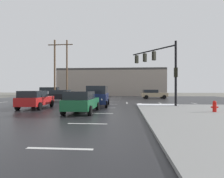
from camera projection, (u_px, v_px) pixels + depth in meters
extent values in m
plane|color=slate|center=(111.00, 103.00, 23.55)|extent=(120.00, 120.00, 0.00)
cube|color=#232326|center=(111.00, 103.00, 23.55)|extent=(44.00, 44.00, 0.02)
cube|color=white|center=(157.00, 105.00, 19.18)|extent=(4.00, 1.60, 0.06)
cube|color=silver|center=(60.00, 149.00, 5.60)|extent=(2.00, 0.15, 0.01)
cube|color=silver|center=(87.00, 124.00, 9.59)|extent=(2.00, 0.15, 0.01)
cube|color=silver|center=(99.00, 113.00, 13.58)|extent=(2.00, 0.15, 0.01)
cube|color=silver|center=(105.00, 108.00, 17.57)|extent=(2.00, 0.15, 0.01)
cube|color=silver|center=(109.00, 104.00, 21.55)|extent=(2.00, 0.15, 0.01)
cube|color=silver|center=(112.00, 102.00, 25.54)|extent=(2.00, 0.15, 0.01)
cube|color=silver|center=(114.00, 100.00, 29.53)|extent=(2.00, 0.15, 0.01)
cube|color=silver|center=(115.00, 99.00, 33.52)|extent=(2.00, 0.15, 0.01)
cube|color=silver|center=(117.00, 98.00, 37.51)|extent=(2.00, 0.15, 0.01)
cube|color=silver|center=(118.00, 97.00, 41.50)|extent=(2.00, 0.15, 0.01)
cube|color=silver|center=(3.00, 102.00, 24.62)|extent=(0.15, 2.00, 0.01)
cube|color=silver|center=(33.00, 102.00, 24.32)|extent=(0.15, 2.00, 0.01)
cube|color=silver|center=(63.00, 103.00, 24.01)|extent=(0.15, 2.00, 0.01)
cube|color=silver|center=(95.00, 103.00, 23.70)|extent=(0.15, 2.00, 0.01)
cube|color=silver|center=(127.00, 103.00, 23.40)|extent=(0.15, 2.00, 0.01)
cube|color=silver|center=(160.00, 103.00, 23.09)|extent=(0.15, 2.00, 0.01)
cube|color=silver|center=(194.00, 103.00, 22.78)|extent=(0.15, 2.00, 0.01)
cube|color=silver|center=(142.00, 106.00, 19.29)|extent=(0.45, 7.00, 0.01)
cylinder|color=black|center=(176.00, 73.00, 18.28)|extent=(0.22, 0.22, 6.23)
cylinder|color=black|center=(152.00, 51.00, 20.95)|extent=(3.98, 5.16, 0.14)
cube|color=black|center=(154.00, 56.00, 20.68)|extent=(0.46, 0.44, 0.95)
sphere|color=#19D833|center=(153.00, 53.00, 20.82)|extent=(0.20, 0.20, 0.20)
cube|color=black|center=(145.00, 58.00, 21.89)|extent=(0.46, 0.44, 0.95)
sphere|color=#19D833|center=(144.00, 55.00, 22.02)|extent=(0.20, 0.20, 0.20)
cube|color=black|center=(137.00, 59.00, 23.09)|extent=(0.46, 0.44, 0.95)
sphere|color=#19D833|center=(136.00, 57.00, 23.23)|extent=(0.20, 0.20, 0.20)
cube|color=black|center=(176.00, 72.00, 18.28)|extent=(0.28, 0.36, 0.90)
cylinder|color=red|center=(215.00, 108.00, 13.51)|extent=(0.26, 0.26, 0.60)
sphere|color=red|center=(215.00, 102.00, 13.51)|extent=(0.25, 0.25, 0.25)
cylinder|color=red|center=(212.00, 107.00, 13.52)|extent=(0.12, 0.11, 0.11)
cylinder|color=red|center=(217.00, 107.00, 13.50)|extent=(0.12, 0.11, 0.11)
cube|color=gray|center=(112.00, 83.00, 49.35)|extent=(26.49, 8.00, 6.27)
cube|color=#3F3D3A|center=(112.00, 70.00, 49.34)|extent=(26.49, 8.00, 0.50)
cube|color=tan|center=(154.00, 95.00, 33.71)|extent=(4.60, 2.07, 0.70)
cube|color=black|center=(150.00, 91.00, 33.72)|extent=(2.57, 1.81, 0.55)
cylinder|color=black|center=(162.00, 97.00, 34.59)|extent=(0.67, 0.26, 0.66)
cylinder|color=black|center=(164.00, 97.00, 32.79)|extent=(0.67, 0.26, 0.66)
cylinder|color=black|center=(145.00, 97.00, 34.64)|extent=(0.67, 0.26, 0.66)
cylinder|color=black|center=(146.00, 97.00, 32.84)|extent=(0.67, 0.26, 0.66)
sphere|color=white|center=(166.00, 95.00, 34.25)|extent=(0.18, 0.18, 0.18)
sphere|color=white|center=(168.00, 95.00, 33.10)|extent=(0.18, 0.18, 0.18)
cube|color=#B21919|center=(36.00, 101.00, 17.09)|extent=(2.10, 4.61, 0.70)
cube|color=black|center=(33.00, 94.00, 16.41)|extent=(1.82, 2.58, 0.55)
cylinder|color=black|center=(33.00, 103.00, 18.63)|extent=(0.26, 0.67, 0.66)
cylinder|color=black|center=(52.00, 103.00, 18.61)|extent=(0.26, 0.67, 0.66)
cylinder|color=black|center=(18.00, 106.00, 15.57)|extent=(0.26, 0.67, 0.66)
cylinder|color=black|center=(40.00, 106.00, 15.55)|extent=(0.26, 0.67, 0.66)
sphere|color=white|center=(39.00, 99.00, 19.30)|extent=(0.18, 0.18, 0.18)
sphere|color=white|center=(51.00, 99.00, 19.28)|extent=(0.18, 0.18, 0.18)
cube|color=#195933|center=(82.00, 103.00, 14.06)|extent=(1.85, 4.52, 0.70)
cube|color=black|center=(80.00, 95.00, 13.39)|extent=(1.68, 2.49, 0.55)
cylinder|color=black|center=(76.00, 106.00, 15.66)|extent=(0.23, 0.66, 0.66)
cylinder|color=black|center=(98.00, 106.00, 15.51)|extent=(0.23, 0.66, 0.66)
cylinder|color=black|center=(63.00, 110.00, 12.62)|extent=(0.23, 0.66, 0.66)
cylinder|color=black|center=(90.00, 111.00, 12.46)|extent=(0.23, 0.66, 0.66)
sphere|color=white|center=(82.00, 101.00, 16.30)|extent=(0.18, 0.18, 0.18)
sphere|color=white|center=(95.00, 101.00, 16.20)|extent=(0.18, 0.18, 0.18)
cube|color=#B7BABF|center=(50.00, 94.00, 37.28)|extent=(4.99, 2.49, 0.95)
cube|color=black|center=(50.00, 89.00, 37.28)|extent=(3.54, 2.17, 0.75)
cylinder|color=black|center=(39.00, 96.00, 36.24)|extent=(0.68, 0.29, 0.66)
cylinder|color=black|center=(43.00, 96.00, 38.19)|extent=(0.68, 0.29, 0.66)
cylinder|color=black|center=(57.00, 96.00, 36.37)|extent=(0.68, 0.29, 0.66)
cylinder|color=black|center=(59.00, 96.00, 38.32)|extent=(0.68, 0.29, 0.66)
sphere|color=white|center=(36.00, 94.00, 36.57)|extent=(0.18, 0.18, 0.18)
sphere|color=white|center=(39.00, 93.00, 37.81)|extent=(0.18, 0.18, 0.18)
cube|color=black|center=(55.00, 97.00, 26.21)|extent=(4.58, 2.02, 0.70)
cube|color=black|center=(60.00, 92.00, 26.12)|extent=(2.55, 1.77, 0.55)
cylinder|color=black|center=(42.00, 99.00, 25.50)|extent=(0.67, 0.25, 0.66)
cylinder|color=black|center=(48.00, 99.00, 27.29)|extent=(0.67, 0.25, 0.66)
cylinder|color=black|center=(64.00, 100.00, 25.12)|extent=(0.67, 0.25, 0.66)
cylinder|color=black|center=(68.00, 99.00, 26.91)|extent=(0.67, 0.25, 0.66)
sphere|color=white|center=(38.00, 97.00, 25.91)|extent=(0.18, 0.18, 0.18)
sphere|color=white|center=(42.00, 96.00, 27.05)|extent=(0.18, 0.18, 0.18)
cube|color=#141E47|center=(98.00, 98.00, 19.17)|extent=(2.15, 4.88, 0.95)
cube|color=black|center=(98.00, 90.00, 19.17)|extent=(1.93, 3.43, 0.75)
cylinder|color=black|center=(106.00, 104.00, 17.50)|extent=(0.25, 0.67, 0.66)
cylinder|color=black|center=(85.00, 104.00, 17.57)|extent=(0.25, 0.67, 0.66)
cylinder|color=black|center=(108.00, 102.00, 20.77)|extent=(0.25, 0.67, 0.66)
cylinder|color=black|center=(90.00, 102.00, 20.83)|extent=(0.25, 0.67, 0.66)
sphere|color=white|center=(102.00, 100.00, 16.80)|extent=(0.18, 0.18, 0.18)
sphere|color=white|center=(88.00, 100.00, 16.84)|extent=(0.18, 0.18, 0.18)
cylinder|color=brown|center=(55.00, 70.00, 31.67)|extent=(0.28, 0.28, 9.86)
cube|color=brown|center=(55.00, 45.00, 31.67)|extent=(2.20, 0.14, 0.14)
cylinder|color=brown|center=(67.00, 69.00, 34.92)|extent=(0.28, 0.28, 10.67)
cube|color=brown|center=(67.00, 45.00, 34.91)|extent=(2.20, 0.14, 0.14)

